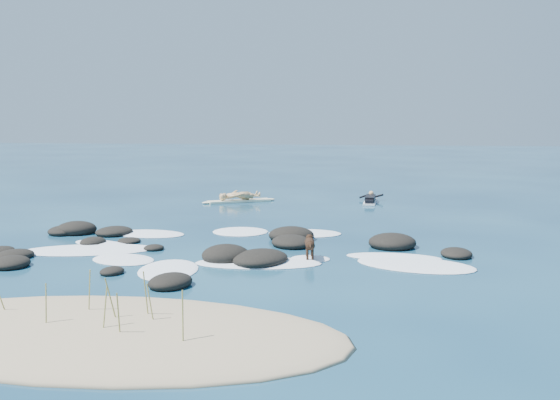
# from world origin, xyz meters

# --- Properties ---
(ground) EXTENTS (160.00, 160.00, 0.00)m
(ground) POSITION_xyz_m (0.00, 0.00, 0.00)
(ground) COLOR #0A2642
(ground) RESTS_ON ground
(sand_dune) EXTENTS (9.00, 4.40, 0.60)m
(sand_dune) POSITION_xyz_m (0.00, -8.20, 0.00)
(sand_dune) COLOR #9E8966
(sand_dune) RESTS_ON ground
(dune_grass) EXTENTS (3.97, 1.30, 0.97)m
(dune_grass) POSITION_xyz_m (0.14, -8.25, 0.56)
(dune_grass) COLOR olive
(dune_grass) RESTS_ON ground
(reef_rocks) EXTENTS (13.84, 7.53, 0.59)m
(reef_rocks) POSITION_xyz_m (-0.01, -0.65, 0.11)
(reef_rocks) COLOR black
(reef_rocks) RESTS_ON ground
(breaking_foam) EXTENTS (13.22, 7.93, 0.12)m
(breaking_foam) POSITION_xyz_m (0.53, -0.84, 0.01)
(breaking_foam) COLOR white
(breaking_foam) RESTS_ON ground
(standing_surfer_rig) EXTENTS (3.21, 2.13, 2.03)m
(standing_surfer_rig) POSITION_xyz_m (-1.58, 9.93, 0.80)
(standing_surfer_rig) COLOR #F7F3C5
(standing_surfer_rig) RESTS_ON ground
(paddling_surfer_rig) EXTENTS (1.16, 2.59, 0.45)m
(paddling_surfer_rig) POSITION_xyz_m (4.46, 10.67, 0.15)
(paddling_surfer_rig) COLOR white
(paddling_surfer_rig) RESTS_ON ground
(dog) EXTENTS (0.36, 1.05, 0.67)m
(dog) POSITION_xyz_m (2.99, -1.64, 0.44)
(dog) COLOR black
(dog) RESTS_ON ground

